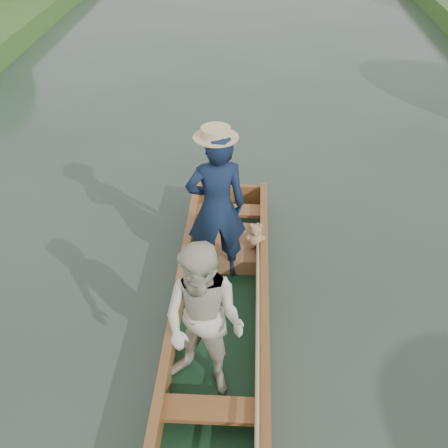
{
  "coord_description": "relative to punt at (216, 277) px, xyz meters",
  "views": [
    {
      "loc": [
        0.3,
        -5.0,
        4.81
      ],
      "look_at": [
        0.0,
        0.6,
        0.95
      ],
      "focal_mm": 45.0,
      "sensor_mm": 36.0,
      "label": 1
    }
  ],
  "objects": [
    {
      "name": "punt",
      "position": [
        0.0,
        0.0,
        0.0
      ],
      "size": [
        1.19,
        5.12,
        2.14
      ],
      "color": "#13331C",
      "rests_on": "ground"
    },
    {
      "name": "ground",
      "position": [
        0.06,
        0.13,
        -0.72
      ],
      "size": [
        120.0,
        120.0,
        0.0
      ],
      "primitive_type": "plane",
      "color": "#283D30",
      "rests_on": "ground"
    }
  ]
}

